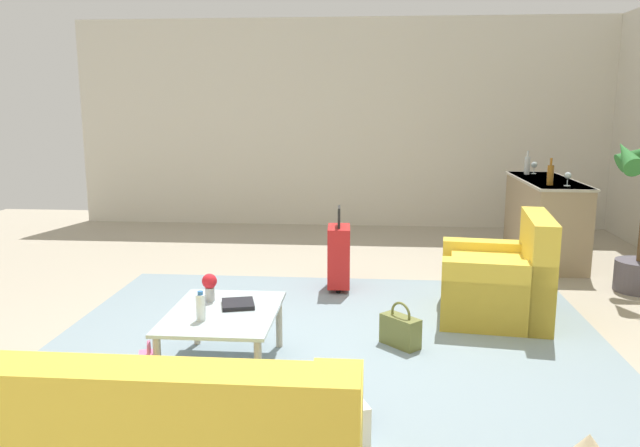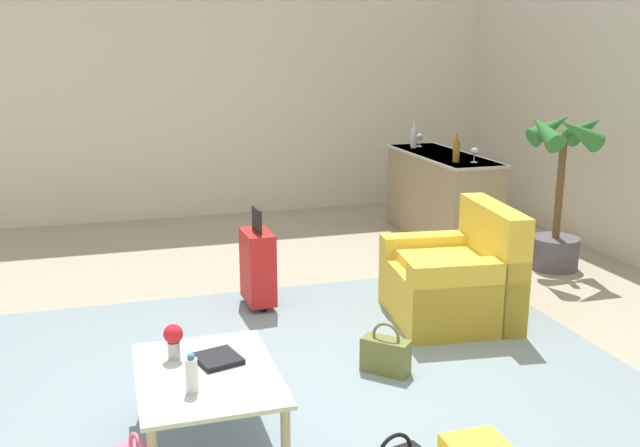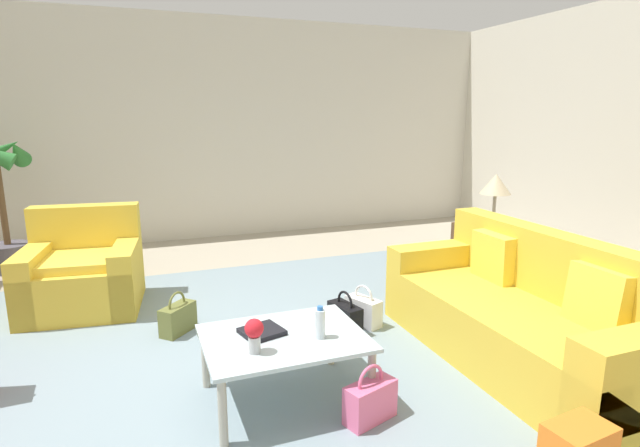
% 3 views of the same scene
% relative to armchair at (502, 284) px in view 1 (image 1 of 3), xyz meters
% --- Properties ---
extents(ground_plane, '(12.00, 12.00, 0.00)m').
position_rel_armchair_xyz_m(ground_plane, '(0.89, -1.67, -0.31)').
color(ground_plane, '#A89E89').
extents(wall_left, '(0.12, 8.00, 3.10)m').
position_rel_armchair_xyz_m(wall_left, '(-4.17, -1.67, 1.24)').
color(wall_left, beige).
rests_on(wall_left, ground).
extents(area_rug, '(5.20, 4.40, 0.01)m').
position_rel_armchair_xyz_m(area_rug, '(1.49, -1.47, -0.30)').
color(area_rug, gray).
rests_on(area_rug, ground).
extents(armchair, '(1.08, 1.01, 0.92)m').
position_rel_armchair_xyz_m(armchair, '(0.00, 0.00, 0.00)').
color(armchair, gold).
rests_on(armchair, ground).
extents(coffee_table, '(0.99, 0.75, 0.43)m').
position_rel_armchair_xyz_m(coffee_table, '(1.29, -2.17, 0.07)').
color(coffee_table, silver).
rests_on(coffee_table, ground).
extents(water_bottle, '(0.06, 0.06, 0.20)m').
position_rel_armchair_xyz_m(water_bottle, '(1.49, -2.27, 0.22)').
color(water_bottle, silver).
rests_on(water_bottle, coffee_table).
extents(coffee_table_book, '(0.29, 0.28, 0.03)m').
position_rel_armchair_xyz_m(coffee_table_book, '(1.17, -2.09, 0.14)').
color(coffee_table_book, black).
rests_on(coffee_table_book, coffee_table).
extents(flower_vase, '(0.11, 0.11, 0.21)m').
position_rel_armchair_xyz_m(flower_vase, '(1.07, -2.32, 0.25)').
color(flower_vase, '#B2B7BC').
rests_on(flower_vase, coffee_table).
extents(bar_console, '(1.78, 0.62, 0.97)m').
position_rel_armchair_xyz_m(bar_console, '(-2.21, 0.93, 0.19)').
color(bar_console, '#937F60').
rests_on(bar_console, ground).
extents(wine_glass_leftmost, '(0.08, 0.08, 0.15)m').
position_rel_armchair_xyz_m(wine_glass_leftmost, '(-2.82, 0.92, 0.77)').
color(wine_glass_leftmost, silver).
rests_on(wine_glass_leftmost, bar_console).
extents(wine_glass_left_of_centre, '(0.08, 0.08, 0.15)m').
position_rel_armchair_xyz_m(wine_glass_left_of_centre, '(-1.60, 0.98, 0.77)').
color(wine_glass_left_of_centre, silver).
rests_on(wine_glass_left_of_centre, bar_console).
extents(wine_bottle_clear, '(0.07, 0.07, 0.30)m').
position_rel_armchair_xyz_m(wine_bottle_clear, '(-2.74, 0.81, 0.78)').
color(wine_bottle_clear, silver).
rests_on(wine_bottle_clear, bar_console).
extents(wine_bottle_amber, '(0.07, 0.07, 0.30)m').
position_rel_armchair_xyz_m(wine_bottle_amber, '(-1.68, 0.81, 0.78)').
color(wine_bottle_amber, brown).
rests_on(wine_bottle_amber, bar_console).
extents(suitcase_red, '(0.41, 0.24, 0.85)m').
position_rel_armchair_xyz_m(suitcase_red, '(-0.71, -1.47, 0.05)').
color(suitcase_red, red).
rests_on(suitcase_red, ground).
extents(handbag_black, '(0.21, 0.34, 0.36)m').
position_rel_armchair_xyz_m(handbag_black, '(2.05, -1.39, -0.18)').
color(handbag_black, black).
rests_on(handbag_black, ground).
extents(handbag_pink, '(0.35, 0.23, 0.36)m').
position_rel_armchair_xyz_m(handbag_pink, '(1.69, -2.57, -0.18)').
color(handbag_pink, pink).
rests_on(handbag_pink, ground).
extents(handbag_white, '(0.25, 0.35, 0.36)m').
position_rel_armchair_xyz_m(handbag_white, '(2.25, -1.31, -0.18)').
color(handbag_white, white).
rests_on(handbag_white, ground).
extents(handbag_olive, '(0.32, 0.33, 0.36)m').
position_rel_armchair_xyz_m(handbag_olive, '(0.75, -0.92, -0.18)').
color(handbag_olive, olive).
rests_on(handbag_olive, ground).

